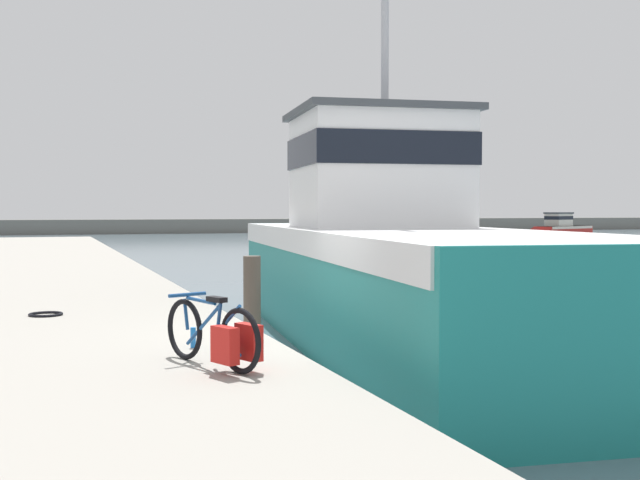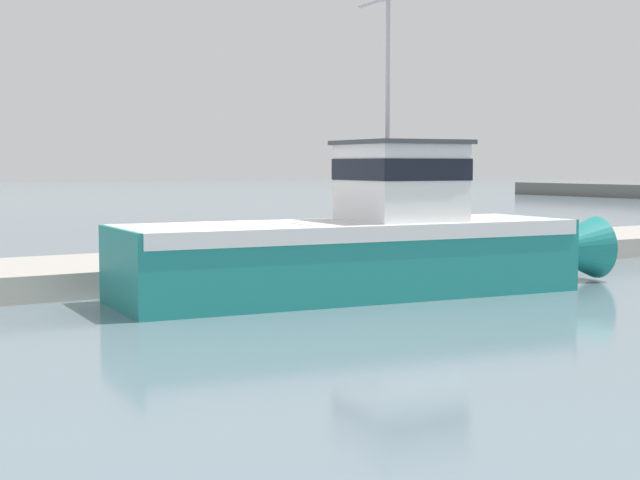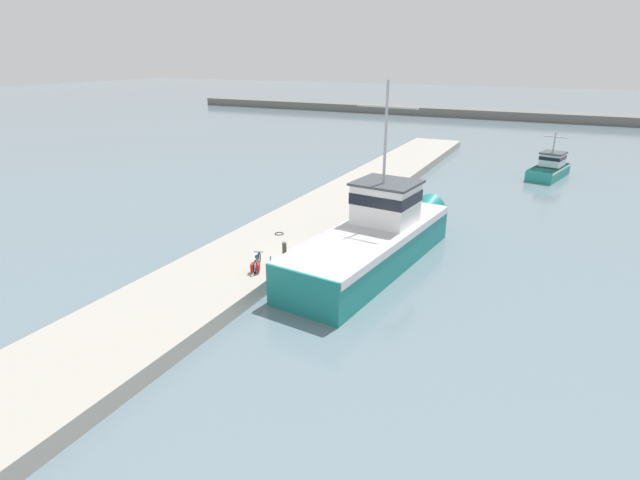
{
  "view_description": "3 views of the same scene",
  "coord_description": "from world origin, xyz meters",
  "px_view_note": "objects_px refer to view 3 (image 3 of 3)",
  "views": [
    {
      "loc": [
        -3.76,
        -9.49,
        2.28
      ],
      "look_at": [
        0.12,
        1.72,
        1.84
      ],
      "focal_mm": 45.0,
      "sensor_mm": 36.0,
      "label": 1
    },
    {
      "loc": [
        23.15,
        -11.9,
        3.49
      ],
      "look_at": [
        0.41,
        2.67,
        1.39
      ],
      "focal_mm": 55.0,
      "sensor_mm": 36.0,
      "label": 2
    },
    {
      "loc": [
        10.0,
        -19.56,
        10.22
      ],
      "look_at": [
        -0.73,
        2.2,
        1.14
      ],
      "focal_mm": 28.0,
      "sensor_mm": 36.0,
      "label": 3
    }
  ],
  "objects_px": {
    "fishing_boat_main": "(377,236)",
    "mooring_post": "(285,252)",
    "bicycle_touring": "(256,264)",
    "water_bottle_on_curb": "(271,258)",
    "boat_green_anchored": "(550,168)"
  },
  "relations": [
    {
      "from": "boat_green_anchored",
      "to": "water_bottle_on_curb",
      "type": "relative_size",
      "value": 29.29
    },
    {
      "from": "fishing_boat_main",
      "to": "boat_green_anchored",
      "type": "bearing_deg",
      "value": 80.72
    },
    {
      "from": "boat_green_anchored",
      "to": "bicycle_touring",
      "type": "xyz_separation_m",
      "value": [
        -11.13,
        -29.94,
        0.21
      ]
    },
    {
      "from": "fishing_boat_main",
      "to": "mooring_post",
      "type": "relative_size",
      "value": 14.39
    },
    {
      "from": "bicycle_touring",
      "to": "water_bottle_on_curb",
      "type": "relative_size",
      "value": 6.65
    },
    {
      "from": "water_bottle_on_curb",
      "to": "mooring_post",
      "type": "bearing_deg",
      "value": 9.89
    },
    {
      "from": "boat_green_anchored",
      "to": "water_bottle_on_curb",
      "type": "height_order",
      "value": "boat_green_anchored"
    },
    {
      "from": "fishing_boat_main",
      "to": "boat_green_anchored",
      "type": "relative_size",
      "value": 2.19
    },
    {
      "from": "boat_green_anchored",
      "to": "bicycle_touring",
      "type": "relative_size",
      "value": 4.41
    },
    {
      "from": "fishing_boat_main",
      "to": "bicycle_touring",
      "type": "xyz_separation_m",
      "value": [
        -4.12,
        -4.98,
        -0.4
      ]
    },
    {
      "from": "bicycle_touring",
      "to": "mooring_post",
      "type": "relative_size",
      "value": 1.49
    },
    {
      "from": "fishing_boat_main",
      "to": "water_bottle_on_curb",
      "type": "height_order",
      "value": "fishing_boat_main"
    },
    {
      "from": "boat_green_anchored",
      "to": "fishing_boat_main",
      "type": "bearing_deg",
      "value": -92.36
    },
    {
      "from": "mooring_post",
      "to": "fishing_boat_main",
      "type": "bearing_deg",
      "value": 46.07
    },
    {
      "from": "mooring_post",
      "to": "water_bottle_on_curb",
      "type": "height_order",
      "value": "mooring_post"
    }
  ]
}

